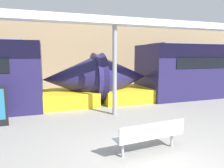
# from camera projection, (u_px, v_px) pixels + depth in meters

# --- Properties ---
(station_wall) EXTENTS (56.00, 0.20, 5.00)m
(station_wall) POSITION_uv_depth(u_px,v_px,m) (75.00, 55.00, 15.51)
(station_wall) COLOR #9E8460
(station_wall) RESTS_ON ground_plane
(train_left) EXTENTS (16.64, 2.93, 3.20)m
(train_left) POSITION_uv_depth(u_px,v_px,m) (218.00, 71.00, 13.09)
(train_left) COLOR #231E4C
(train_left) RESTS_ON ground_plane
(bench_near) EXTENTS (1.90, 0.59, 0.83)m
(bench_near) POSITION_uv_depth(u_px,v_px,m) (151.00, 134.00, 5.05)
(bench_near) COLOR #ADB2B7
(bench_near) RESTS_ON ground_plane
(support_column_near) EXTENTS (0.18, 0.18, 3.70)m
(support_column_near) POSITION_uv_depth(u_px,v_px,m) (115.00, 71.00, 8.22)
(support_column_near) COLOR gray
(support_column_near) RESTS_ON ground_plane
(canopy_beam) EXTENTS (28.00, 0.60, 0.28)m
(canopy_beam) POSITION_uv_depth(u_px,v_px,m) (115.00, 21.00, 7.94)
(canopy_beam) COLOR silver
(canopy_beam) RESTS_ON support_column_near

